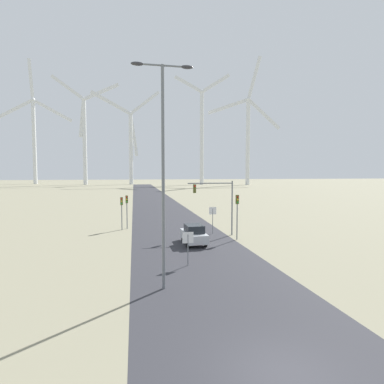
% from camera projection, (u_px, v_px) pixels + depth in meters
% --- Properties ---
extents(ground_plane, '(600.00, 600.00, 0.00)m').
position_uv_depth(ground_plane, '(284.00, 377.00, 9.74)').
color(ground_plane, gray).
extents(road_surface, '(10.00, 240.00, 0.01)m').
position_uv_depth(road_surface, '(159.00, 208.00, 56.76)').
color(road_surface, '#2D2D33').
rests_on(road_surface, ground).
extents(streetlamp, '(3.43, 0.32, 12.61)m').
position_uv_depth(streetlamp, '(163.00, 154.00, 16.68)').
color(streetlamp, slate).
rests_on(streetlamp, ground).
extents(stop_sign_near, '(0.81, 0.07, 2.43)m').
position_uv_depth(stop_sign_near, '(188.00, 242.00, 21.32)').
color(stop_sign_near, slate).
rests_on(stop_sign_near, ground).
extents(stop_sign_far, '(0.81, 0.07, 2.93)m').
position_uv_depth(stop_sign_far, '(213.00, 215.00, 32.56)').
color(stop_sign_far, slate).
rests_on(stop_sign_far, ground).
extents(traffic_light_post_near_left, '(0.28, 0.34, 3.82)m').
position_uv_depth(traffic_light_post_near_left, '(122.00, 206.00, 34.66)').
color(traffic_light_post_near_left, slate).
rests_on(traffic_light_post_near_left, ground).
extents(traffic_light_post_near_right, '(0.28, 0.34, 4.47)m').
position_uv_depth(traffic_light_post_near_right, '(237.00, 207.00, 29.55)').
color(traffic_light_post_near_right, slate).
rests_on(traffic_light_post_near_right, ground).
extents(traffic_light_post_mid_left, '(0.28, 0.34, 3.97)m').
position_uv_depth(traffic_light_post_mid_left, '(127.00, 204.00, 35.40)').
color(traffic_light_post_mid_left, slate).
rests_on(traffic_light_post_mid_left, ground).
extents(traffic_light_mast_overhead, '(4.87, 0.35, 5.81)m').
position_uv_depth(traffic_light_mast_overhead, '(217.00, 196.00, 31.39)').
color(traffic_light_mast_overhead, slate).
rests_on(traffic_light_mast_overhead, ground).
extents(car_approaching, '(1.96, 4.17, 1.83)m').
position_uv_depth(car_approaching, '(194.00, 234.00, 27.94)').
color(car_approaching, '#B7BCC1').
rests_on(car_approaching, ground).
extents(wind_turbine_far_left, '(40.99, 11.31, 74.05)m').
position_uv_depth(wind_turbine_far_left, '(34.00, 132.00, 179.22)').
color(wind_turbine_far_left, silver).
rests_on(wind_turbine_far_left, ground).
extents(wind_turbine_left, '(37.23, 4.29, 61.11)m').
position_uv_depth(wind_turbine_left, '(84.00, 132.00, 168.60)').
color(wind_turbine_left, silver).
rests_on(wind_turbine_left, ground).
extents(wind_turbine_center, '(38.47, 19.40, 56.79)m').
position_uv_depth(wind_turbine_center, '(131.00, 139.00, 173.35)').
color(wind_turbine_center, silver).
rests_on(wind_turbine_center, ground).
extents(wind_turbine_right, '(30.46, 8.90, 62.17)m').
position_uv_depth(wind_turbine_right, '(202.00, 129.00, 170.44)').
color(wind_turbine_right, silver).
rests_on(wind_turbine_right, ground).
extents(wind_turbine_far_right, '(35.84, 18.83, 69.98)m').
position_uv_depth(wind_turbine_far_right, '(248.00, 131.00, 165.86)').
color(wind_turbine_far_right, silver).
rests_on(wind_turbine_far_right, ground).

